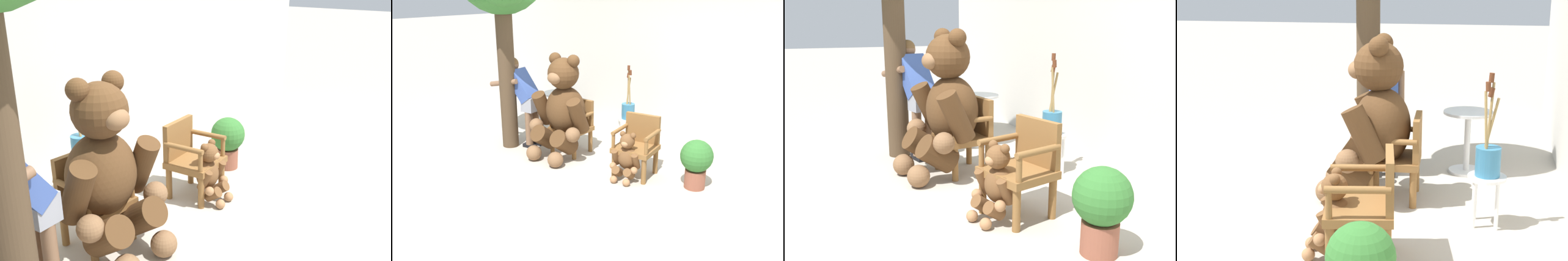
% 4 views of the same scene
% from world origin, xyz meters
% --- Properties ---
extents(ground_plane, '(60.00, 60.00, 0.00)m').
position_xyz_m(ground_plane, '(0.00, 0.00, 0.00)').
color(ground_plane, '#B2A899').
extents(back_wall, '(10.00, 0.16, 2.80)m').
position_xyz_m(back_wall, '(0.00, 2.40, 1.40)').
color(back_wall, beige).
rests_on(back_wall, ground).
extents(wooden_chair_left, '(0.61, 0.57, 0.86)m').
position_xyz_m(wooden_chair_left, '(-0.66, 0.71, 0.46)').
color(wooden_chair_left, brown).
rests_on(wooden_chair_left, ground).
extents(wooden_chair_right, '(0.66, 0.63, 0.86)m').
position_xyz_m(wooden_chair_right, '(0.64, 0.71, 0.46)').
color(wooden_chair_right, brown).
rests_on(wooden_chair_right, ground).
extents(teddy_bear_large, '(0.99, 0.97, 1.63)m').
position_xyz_m(teddy_bear_large, '(-0.65, 0.44, 0.80)').
color(teddy_bear_large, '#4C3019').
rests_on(teddy_bear_large, ground).
extents(teddy_bear_small, '(0.44, 0.44, 0.70)m').
position_xyz_m(teddy_bear_small, '(0.66, 0.43, 0.34)').
color(teddy_bear_small, brown).
rests_on(teddy_bear_small, ground).
extents(person_visitor, '(0.79, 0.59, 1.48)m').
position_xyz_m(person_visitor, '(-1.46, 0.36, 0.89)').
color(person_visitor, black).
rests_on(person_visitor, ground).
extents(white_stool, '(0.34, 0.34, 0.46)m').
position_xyz_m(white_stool, '(-0.22, 1.57, 0.36)').
color(white_stool, white).
rests_on(white_stool, ground).
extents(brush_bucket, '(0.22, 0.22, 0.91)m').
position_xyz_m(brush_bucket, '(-0.22, 1.57, 0.64)').
color(brush_bucket, teal).
rests_on(brush_bucket, white_stool).
extents(round_side_table, '(0.56, 0.56, 0.72)m').
position_xyz_m(round_side_table, '(-1.66, 1.29, 0.45)').
color(round_side_table, silver).
rests_on(round_side_table, ground).
extents(potted_plant, '(0.44, 0.44, 0.68)m').
position_xyz_m(potted_plant, '(1.50, 0.88, 0.40)').
color(potted_plant, brown).
rests_on(potted_plant, ground).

